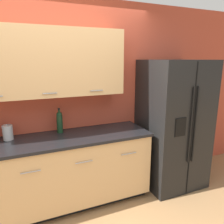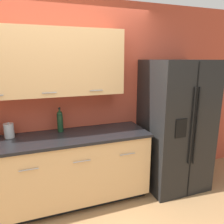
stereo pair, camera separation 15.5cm
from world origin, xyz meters
TOP-DOWN VIEW (x-y plane):
  - wall_back at (-0.05, 1.20)m, footprint 10.00×0.39m
  - counter_unit at (-0.18, 0.91)m, footprint 2.39×0.64m
  - refrigerator at (1.52, 0.83)m, footprint 0.86×0.79m
  - wine_bottle at (-0.06, 1.09)m, footprint 0.08×0.08m
  - steel_canister at (-0.66, 1.07)m, footprint 0.12×0.12m

SIDE VIEW (x-z plane):
  - counter_unit at x=-0.18m, z-range 0.01..0.93m
  - refrigerator at x=1.52m, z-range 0.00..1.83m
  - steel_canister at x=-0.66m, z-range 0.92..1.11m
  - wine_bottle at x=-0.06m, z-range 0.91..1.23m
  - wall_back at x=-0.05m, z-range 0.13..2.73m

